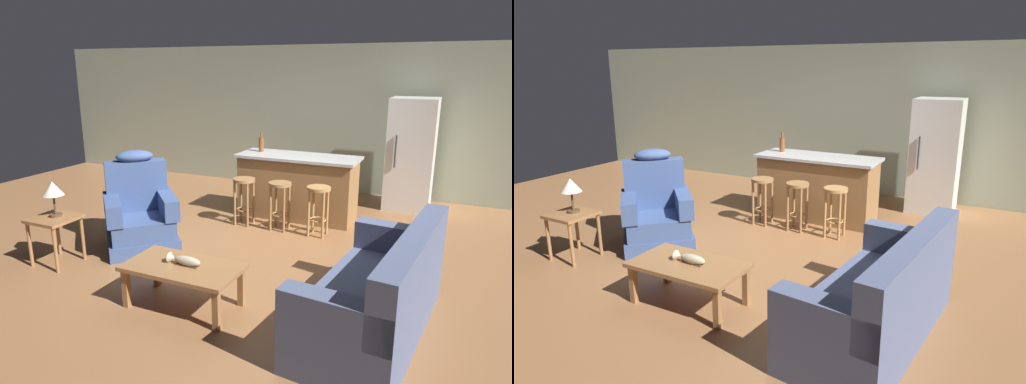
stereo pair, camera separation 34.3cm
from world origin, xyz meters
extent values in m
plane|color=brown|center=(0.00, 0.00, 0.00)|extent=(12.00, 12.00, 0.00)
cube|color=#9EA88E|center=(0.00, 3.12, 1.30)|extent=(12.00, 0.05, 2.60)
cube|color=olive|center=(-0.06, -1.65, 0.40)|extent=(1.10, 0.60, 0.04)
cube|color=olive|center=(-0.55, -1.89, 0.19)|extent=(0.06, 0.06, 0.38)
cube|color=olive|center=(0.43, -1.89, 0.19)|extent=(0.06, 0.06, 0.38)
cube|color=olive|center=(-0.55, -1.41, 0.19)|extent=(0.06, 0.06, 0.38)
cube|color=olive|center=(0.43, -1.41, 0.19)|extent=(0.06, 0.06, 0.38)
cube|color=#4C3823|center=(-0.02, -1.64, 0.43)|extent=(0.22, 0.07, 0.01)
ellipsoid|color=tan|center=(-0.02, -1.64, 0.46)|extent=(0.28, 0.09, 0.09)
cone|color=tan|center=(-0.19, -1.64, 0.46)|extent=(0.06, 0.10, 0.10)
cube|color=#4C5675|center=(1.63, -1.33, 0.10)|extent=(1.03, 1.98, 0.20)
cube|color=#4C5675|center=(1.63, -1.33, 0.31)|extent=(1.03, 1.98, 0.22)
cube|color=#4C5675|center=(1.95, -1.36, 0.68)|extent=(0.40, 1.91, 0.52)
cube|color=#4C5675|center=(1.54, -2.18, 0.56)|extent=(0.86, 0.29, 0.28)
cube|color=#4C5675|center=(1.72, -0.48, 0.56)|extent=(0.86, 0.29, 0.28)
cube|color=#384C7A|center=(-1.36, -0.63, 0.09)|extent=(1.19, 1.19, 0.18)
cube|color=#384C7A|center=(-1.36, -0.63, 0.30)|extent=(1.10, 1.10, 0.24)
cube|color=#384C7A|center=(-1.57, -0.42, 0.74)|extent=(0.71, 0.70, 0.64)
ellipsoid|color=#384C7A|center=(-1.57, -0.42, 1.12)|extent=(0.51, 0.51, 0.16)
cube|color=#384C7A|center=(-1.11, -0.41, 0.55)|extent=(0.69, 0.69, 0.26)
cube|color=#384C7A|center=(-1.58, -0.88, 0.55)|extent=(0.69, 0.69, 0.26)
cube|color=olive|center=(-1.95, -1.42, 0.54)|extent=(0.48, 0.48, 0.04)
cylinder|color=olive|center=(-2.15, -1.62, 0.26)|extent=(0.04, 0.04, 0.52)
cylinder|color=olive|center=(-1.75, -1.62, 0.26)|extent=(0.04, 0.04, 0.52)
cylinder|color=olive|center=(-2.15, -1.22, 0.26)|extent=(0.04, 0.04, 0.52)
cylinder|color=olive|center=(-1.75, -1.22, 0.26)|extent=(0.04, 0.04, 0.52)
cylinder|color=#4C3823|center=(-1.95, -1.39, 0.58)|extent=(0.14, 0.14, 0.03)
cylinder|color=#4C3823|center=(-1.95, -1.39, 0.70)|extent=(0.02, 0.02, 0.22)
cone|color=beige|center=(-1.95, -1.39, 0.89)|extent=(0.24, 0.24, 0.16)
cube|color=olive|center=(0.00, 1.35, 0.45)|extent=(1.71, 0.63, 0.91)
cube|color=#B2B2B2|center=(0.00, 1.35, 0.93)|extent=(1.80, 0.70, 0.04)
cylinder|color=olive|center=(-0.58, 0.72, 0.66)|extent=(0.32, 0.32, 0.04)
torus|color=olive|center=(-0.58, 0.72, 0.22)|extent=(0.23, 0.23, 0.02)
cylinder|color=olive|center=(-0.68, 0.62, 0.32)|extent=(0.04, 0.04, 0.64)
cylinder|color=olive|center=(-0.48, 0.62, 0.32)|extent=(0.04, 0.04, 0.64)
cylinder|color=olive|center=(-0.68, 0.82, 0.32)|extent=(0.04, 0.04, 0.64)
cylinder|color=olive|center=(-0.48, 0.82, 0.32)|extent=(0.04, 0.04, 0.64)
cylinder|color=olive|center=(-0.03, 0.72, 0.66)|extent=(0.32, 0.32, 0.04)
torus|color=olive|center=(-0.03, 0.72, 0.22)|extent=(0.23, 0.23, 0.02)
cylinder|color=olive|center=(-0.13, 0.62, 0.32)|extent=(0.04, 0.04, 0.64)
cylinder|color=olive|center=(0.07, 0.62, 0.32)|extent=(0.04, 0.04, 0.64)
cylinder|color=olive|center=(-0.13, 0.82, 0.32)|extent=(0.04, 0.04, 0.64)
cylinder|color=olive|center=(0.07, 0.82, 0.32)|extent=(0.04, 0.04, 0.64)
cylinder|color=#A87A47|center=(0.52, 0.72, 0.66)|extent=(0.32, 0.32, 0.04)
torus|color=#A87A47|center=(0.52, 0.72, 0.22)|extent=(0.23, 0.23, 0.02)
cylinder|color=#A87A47|center=(0.42, 0.62, 0.32)|extent=(0.04, 0.04, 0.64)
cylinder|color=#A87A47|center=(0.62, 0.62, 0.32)|extent=(0.04, 0.04, 0.64)
cylinder|color=#A87A47|center=(0.42, 0.82, 0.32)|extent=(0.04, 0.04, 0.64)
cylinder|color=#A87A47|center=(0.62, 0.82, 0.32)|extent=(0.04, 0.04, 0.64)
cube|color=white|center=(1.46, 2.55, 0.88)|extent=(0.70, 0.66, 1.76)
cylinder|color=#333338|center=(1.27, 2.20, 0.97)|extent=(0.02, 0.02, 0.50)
cylinder|color=brown|center=(-0.63, 1.43, 1.06)|extent=(0.08, 0.08, 0.21)
cylinder|color=brown|center=(-0.63, 1.43, 1.21)|extent=(0.03, 0.03, 0.09)
camera|label=1|loc=(2.21, -4.93, 2.21)|focal=32.00mm
camera|label=2|loc=(2.52, -4.78, 2.21)|focal=32.00mm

